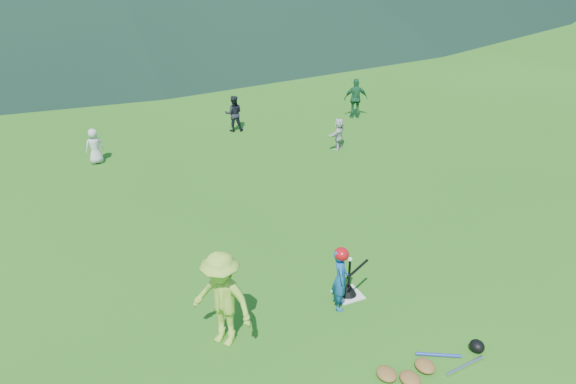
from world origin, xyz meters
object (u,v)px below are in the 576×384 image
object	(u,v)px
batter_child	(340,279)
equipment_pile	(426,366)
adult_coach	(222,299)
fielder_a	(95,146)
home_plate	(348,295)
batting_tee	(348,289)
fielder_d	(339,134)
fielder_b	(234,113)
fielder_c	(356,99)

from	to	relation	value
batter_child	equipment_pile	xyz separation A→B (m)	(0.41, -1.83, -0.50)
batter_child	equipment_pile	distance (m)	1.94
adult_coach	fielder_a	xyz separation A→B (m)	(-0.79, 8.18, -0.32)
home_plate	fielder_a	size ratio (longest dim) A/B	0.47
home_plate	batting_tee	bearing A→B (deg)	0.00
adult_coach	batter_child	bearing A→B (deg)	53.76
fielder_a	equipment_pile	xyz separation A→B (m)	(3.25, -10.00, -0.42)
batter_child	fielder_d	xyz separation A→B (m)	(3.56, 6.35, -0.11)
fielder_a	fielder_b	size ratio (longest dim) A/B	0.87
fielder_a	fielder_c	xyz separation A→B (m)	(8.29, 0.37, 0.17)
home_plate	fielder_d	xyz separation A→B (m)	(3.26, 6.13, 0.45)
fielder_d	adult_coach	bearing A→B (deg)	12.63
fielder_d	equipment_pile	distance (m)	8.77
adult_coach	fielder_c	xyz separation A→B (m)	(7.50, 8.55, -0.15)
batter_child	adult_coach	size ratio (longest dim) A/B	0.71
batter_child	batting_tee	xyz separation A→B (m)	(0.30, 0.21, -0.43)
batting_tee	equipment_pile	xyz separation A→B (m)	(0.11, -2.04, -0.06)
home_plate	batter_child	xyz separation A→B (m)	(-0.30, -0.21, 0.55)
home_plate	fielder_b	world-z (taller)	fielder_b
batter_child	fielder_a	size ratio (longest dim) A/B	1.17
home_plate	fielder_c	size ratio (longest dim) A/B	0.35
batter_child	equipment_pile	size ratio (longest dim) A/B	0.63
fielder_d	batting_tee	world-z (taller)	fielder_d
fielder_c	batting_tee	distance (m)	9.81
fielder_c	batter_child	bearing A→B (deg)	77.10
batter_child	fielder_c	size ratio (longest dim) A/B	0.86
fielder_a	adult_coach	bearing A→B (deg)	89.28
batter_child	fielder_c	bearing A→B (deg)	-7.43
fielder_d	equipment_pile	xyz separation A→B (m)	(-3.16, -8.17, -0.39)
home_plate	batter_child	bearing A→B (deg)	-144.82
home_plate	fielder_a	xyz separation A→B (m)	(-3.14, 7.96, 0.47)
batting_tee	equipment_pile	bearing A→B (deg)	-87.04
fielder_a	fielder_c	bearing A→B (deg)	176.37
fielder_b	adult_coach	bearing A→B (deg)	85.60
home_plate	fielder_c	world-z (taller)	fielder_c
home_plate	equipment_pile	size ratio (longest dim) A/B	0.25
fielder_a	fielder_d	bearing A→B (deg)	157.86
fielder_a	batter_child	bearing A→B (deg)	102.94
home_plate	fielder_b	size ratio (longest dim) A/B	0.40
equipment_pile	home_plate	bearing A→B (deg)	92.96
fielder_b	fielder_d	bearing A→B (deg)	145.43
fielder_c	fielder_d	size ratio (longest dim) A/B	1.43
batter_child	fielder_d	distance (m)	7.28
batter_child	fielder_c	world-z (taller)	fielder_c
adult_coach	equipment_pile	bearing A→B (deg)	17.11
home_plate	adult_coach	size ratio (longest dim) A/B	0.28
fielder_b	fielder_c	world-z (taller)	fielder_c
equipment_pile	batting_tee	bearing A→B (deg)	92.96
adult_coach	fielder_d	world-z (taller)	adult_coach
fielder_b	home_plate	bearing A→B (deg)	99.41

